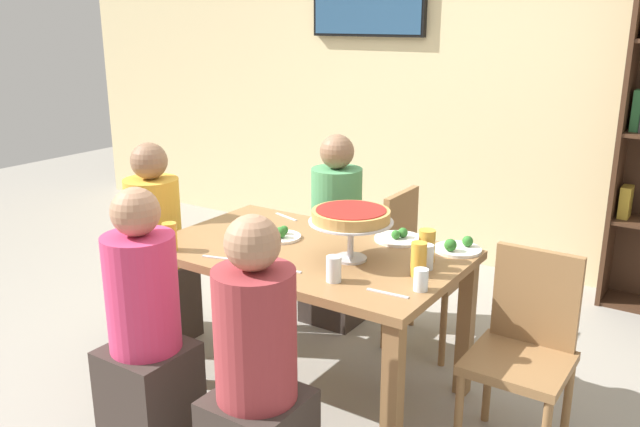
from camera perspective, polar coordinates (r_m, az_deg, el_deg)
ground_plane at (r=3.45m, az=-0.95°, el=-14.72°), size 12.00×12.00×0.00m
rear_partition at (r=4.94m, az=13.85°, el=11.56°), size 8.00×0.12×2.80m
dining_table at (r=3.17m, az=-1.00°, el=-4.75°), size 1.44×0.89×0.74m
diner_near_left at (r=2.93m, az=-14.80°, el=-10.39°), size 0.34×0.34×1.15m
diner_far_left at (r=3.97m, az=1.42°, el=-2.58°), size 0.34×0.34×1.15m
diner_near_right at (r=2.52m, az=-5.47°, el=-14.64°), size 0.34×0.34×1.15m
diner_head_west at (r=3.83m, az=-13.95°, el=-3.77°), size 0.34×0.34×1.15m
chair_far_right at (r=3.73m, az=8.40°, el=-4.14°), size 0.40×0.40×0.87m
chair_head_east at (r=2.93m, az=17.25°, el=-10.74°), size 0.40×0.40×0.87m
deep_dish_pizza_stand at (r=2.94m, az=2.68°, el=-0.39°), size 0.38×0.38×0.24m
salad_plate_near_diner at (r=3.27m, az=-3.59°, el=-1.85°), size 0.21×0.21×0.07m
salad_plate_far_diner at (r=3.16m, az=11.78°, el=-2.88°), size 0.22×0.22×0.07m
salad_plate_spare at (r=3.27m, az=6.82°, el=-2.09°), size 0.24×0.24×0.06m
beer_glass_amber_tall at (r=2.82m, az=8.51°, el=-3.93°), size 0.07×0.07×0.15m
beer_glass_amber_short at (r=3.17m, az=-12.84°, el=-1.97°), size 0.07×0.07×0.13m
beer_glass_amber_spare at (r=2.99m, az=9.20°, el=-2.75°), size 0.08×0.08×0.15m
water_glass_clear_near at (r=2.74m, az=1.19°, el=-4.81°), size 0.06×0.06×0.11m
water_glass_clear_far at (r=2.91m, az=9.16°, el=-3.72°), size 0.06×0.06×0.11m
water_glass_clear_spare at (r=2.68m, az=8.71°, el=-5.67°), size 0.06×0.06×0.09m
cutlery_fork_near at (r=2.88m, az=-3.26°, el=-4.84°), size 0.18×0.05×0.00m
cutlery_knife_near at (r=3.62m, az=-2.94°, el=-0.28°), size 0.18×0.07×0.00m
cutlery_fork_far at (r=3.37m, az=1.38°, el=-1.58°), size 0.18×0.04×0.00m
cutlery_knife_far at (r=2.65m, az=5.84°, el=-6.87°), size 0.18×0.03×0.00m
cutlery_spare_fork at (r=3.04m, az=-8.58°, el=-3.82°), size 0.18×0.06×0.00m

